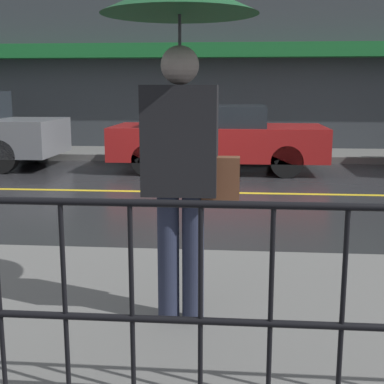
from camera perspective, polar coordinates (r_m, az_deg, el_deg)
name	(u,v)px	position (r m, az deg, el deg)	size (l,w,h in m)	color
ground_plane	(188,192)	(8.75, -0.43, -0.03)	(80.00, 80.00, 0.00)	#262628
sidewalk_near	(121,317)	(3.94, -7.55, -13.10)	(28.00, 2.84, 0.15)	#60605E
sidewalk_far	(205,154)	(13.21, 1.43, 4.05)	(28.00, 1.83, 0.15)	#60605E
lane_marking	(188,192)	(8.75, -0.43, 0.00)	(25.20, 0.12, 0.01)	gold
building_storefront	(209,25)	(14.23, 1.77, 17.38)	(28.00, 0.85, 6.58)	#383D42
railing_foreground	(64,279)	(2.63, -13.52, -9.01)	(12.00, 0.04, 1.04)	black
pedestrian	(181,70)	(3.37, -1.19, 12.89)	(0.96, 0.96, 2.18)	#23283D
car_red	(216,137)	(11.06, 2.63, 5.92)	(4.30, 1.91, 1.33)	maroon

